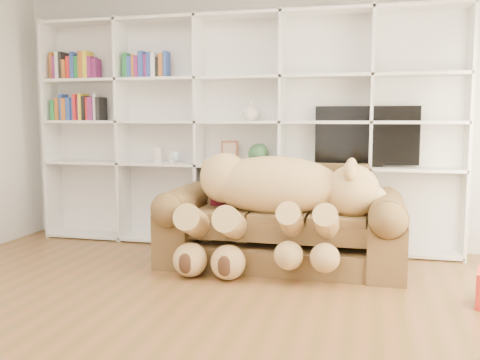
# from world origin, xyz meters

# --- Properties ---
(floor) EXTENTS (5.00, 5.00, 0.00)m
(floor) POSITION_xyz_m (0.00, 0.00, 0.00)
(floor) COLOR brown
(floor) RESTS_ON ground
(wall_back) EXTENTS (5.00, 0.02, 2.70)m
(wall_back) POSITION_xyz_m (0.00, 2.50, 1.35)
(wall_back) COLOR silver
(wall_back) RESTS_ON floor
(bookshelf) EXTENTS (4.43, 0.35, 2.40)m
(bookshelf) POSITION_xyz_m (-0.24, 2.36, 1.31)
(bookshelf) COLOR white
(bookshelf) RESTS_ON floor
(sofa) EXTENTS (2.16, 0.93, 0.91)m
(sofa) POSITION_xyz_m (0.55, 1.68, 0.34)
(sofa) COLOR brown
(sofa) RESTS_ON floor
(teddy_bear) EXTENTS (1.76, 0.93, 1.02)m
(teddy_bear) POSITION_xyz_m (0.50, 1.50, 0.65)
(teddy_bear) COLOR tan
(teddy_bear) RESTS_ON sofa
(throw_pillow) EXTENTS (0.40, 0.23, 0.41)m
(throw_pillow) POSITION_xyz_m (0.05, 1.83, 0.66)
(throw_pillow) COLOR #5B0F13
(throw_pillow) RESTS_ON sofa
(tv) EXTENTS (1.00, 0.18, 0.59)m
(tv) POSITION_xyz_m (1.28, 2.35, 1.16)
(tv) COLOR black
(tv) RESTS_ON bookshelf
(picture_frame) EXTENTS (0.18, 0.07, 0.23)m
(picture_frame) POSITION_xyz_m (-0.11, 2.30, 0.99)
(picture_frame) COLOR brown
(picture_frame) RESTS_ON bookshelf
(green_vase) EXTENTS (0.22, 0.22, 0.22)m
(green_vase) POSITION_xyz_m (0.20, 2.30, 0.97)
(green_vase) COLOR #2D5832
(green_vase) RESTS_ON bookshelf
(figurine_tall) EXTENTS (0.10, 0.10, 0.16)m
(figurine_tall) POSITION_xyz_m (-0.91, 2.30, 0.95)
(figurine_tall) COLOR silver
(figurine_tall) RESTS_ON bookshelf
(figurine_short) EXTENTS (0.09, 0.09, 0.12)m
(figurine_short) POSITION_xyz_m (-0.75, 2.30, 0.93)
(figurine_short) COLOR silver
(figurine_short) RESTS_ON bookshelf
(snow_globe) EXTENTS (0.12, 0.12, 0.12)m
(snow_globe) POSITION_xyz_m (-0.71, 2.30, 0.93)
(snow_globe) COLOR white
(snow_globe) RESTS_ON bookshelf
(shelf_vase) EXTENTS (0.19, 0.19, 0.19)m
(shelf_vase) POSITION_xyz_m (0.12, 2.30, 1.41)
(shelf_vase) COLOR silver
(shelf_vase) RESTS_ON bookshelf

